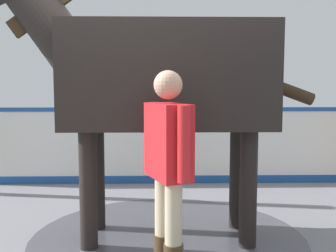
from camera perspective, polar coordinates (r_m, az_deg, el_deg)
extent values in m
cube|color=gray|center=(4.12, -4.20, -15.66)|extent=(16.00, 16.00, 0.02)
cylinder|color=#4C4C54|center=(4.16, -0.01, -15.21)|extent=(2.68, 2.68, 0.00)
cube|color=white|center=(6.18, -0.50, -3.02)|extent=(1.68, 5.39, 1.10)
cube|color=#1E4C99|center=(6.11, -0.50, 2.36)|extent=(1.70, 5.39, 0.06)
cube|color=#1E4C99|center=(6.27, -0.49, -7.44)|extent=(1.69, 5.39, 0.12)
cube|color=black|center=(3.89, -0.01, 6.94)|extent=(1.47, 2.11, 0.96)
cylinder|color=black|center=(3.80, -11.11, -8.76)|extent=(0.16, 0.16, 1.09)
cylinder|color=black|center=(4.30, -9.92, -7.02)|extent=(0.16, 0.16, 1.09)
cylinder|color=black|center=(3.83, 11.17, -8.63)|extent=(0.16, 0.16, 1.09)
cylinder|color=black|center=(4.34, 9.65, -6.92)|extent=(0.16, 0.16, 1.09)
cylinder|color=black|center=(4.06, -16.50, 13.88)|extent=(0.66, 0.95, 0.98)
cube|color=#382819|center=(4.09, -16.56, 15.88)|extent=(0.28, 0.74, 0.60)
cylinder|color=#382819|center=(4.05, 15.20, 5.28)|extent=(0.32, 0.70, 0.35)
cylinder|color=#C6B793|center=(3.25, -0.70, -10.99)|extent=(0.13, 0.13, 0.48)
cylinder|color=#C6B793|center=(3.07, 0.78, -12.03)|extent=(0.13, 0.13, 0.48)
cube|color=red|center=(3.04, 0.01, -2.12)|extent=(0.48, 0.25, 0.56)
cylinder|color=red|center=(3.30, -1.86, -1.26)|extent=(0.09, 0.09, 0.53)
cylinder|color=red|center=(2.79, 2.24, -2.57)|extent=(0.09, 0.09, 0.53)
sphere|color=tan|center=(3.02, 0.01, 5.78)|extent=(0.21, 0.21, 0.21)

